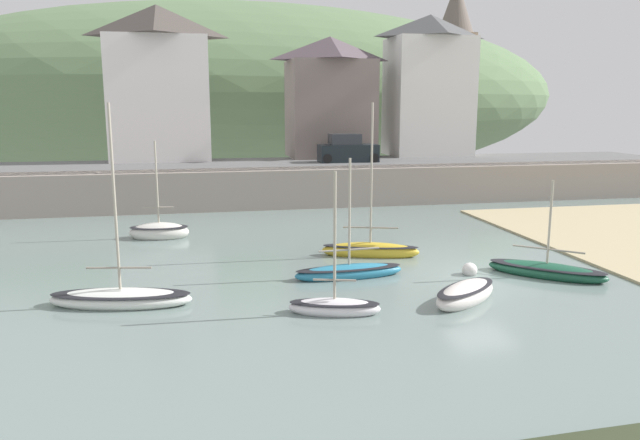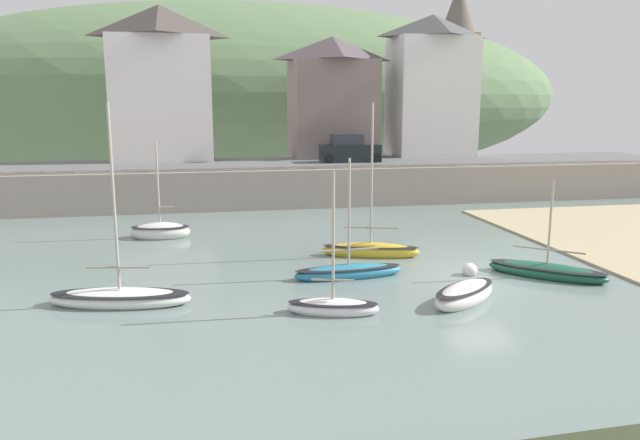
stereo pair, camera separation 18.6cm
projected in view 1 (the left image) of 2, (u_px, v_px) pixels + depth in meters
The scene contains 15 objects.
quay_seawall at pixel (361, 182), 39.43m from camera, with size 48.00×9.40×2.40m.
hillside_backdrop at pixel (235, 96), 73.47m from camera, with size 80.00×44.00×21.07m.
waterfront_building_left at pixel (159, 82), 43.10m from camera, with size 7.18×5.79×10.80m.
waterfront_building_centre at pixel (330, 97), 45.71m from camera, with size 6.51×5.42×8.92m.
waterfront_building_right at pixel (429, 85), 47.08m from camera, with size 6.42×4.97×10.69m.
church_with_spire at pixel (454, 64), 51.31m from camera, with size 3.00×3.00×14.16m.
rowboat_small_beached at pixel (466, 294), 19.80m from camera, with size 3.21×2.81×0.85m.
fishing_boat_green at pixel (159, 231), 29.23m from camera, with size 2.95×1.62×4.90m.
sailboat_white_hull at pixel (334, 306), 18.69m from camera, with size 3.00×1.67×4.56m.
motorboat_with_cabin at pixel (349, 271), 22.59m from camera, with size 4.23×1.27×4.60m.
dinghy_open_wooden at pixel (370, 249), 25.73m from camera, with size 4.23×2.11×6.61m.
sailboat_blue_trim at pixel (121, 298), 19.47m from camera, with size 4.75×2.20×6.57m.
sailboat_nearest_shore at pixel (546, 270), 22.74m from camera, with size 4.08×3.85×3.77m.
parked_car_near_slipway at pixel (347, 150), 42.14m from camera, with size 4.10×1.82×1.95m.
mooring_buoy at pixel (470, 270), 22.96m from camera, with size 0.57×0.57×0.57m.
Camera 1 is at (-10.37, -20.38, 6.37)m, focal length 33.97 mm.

